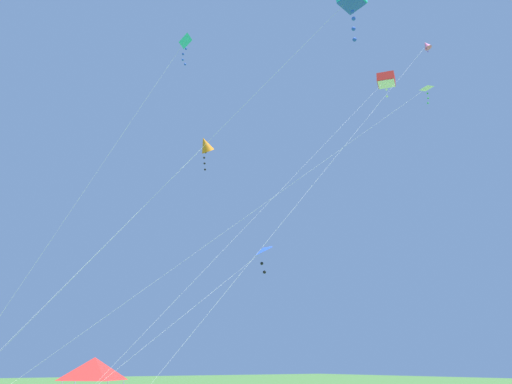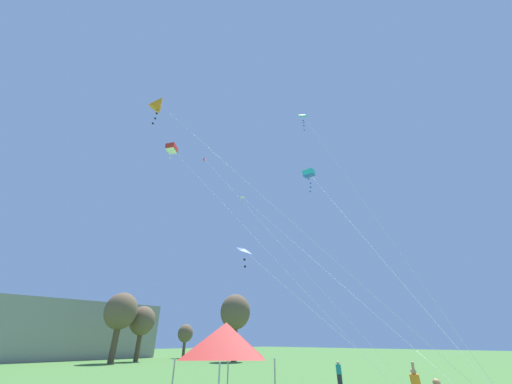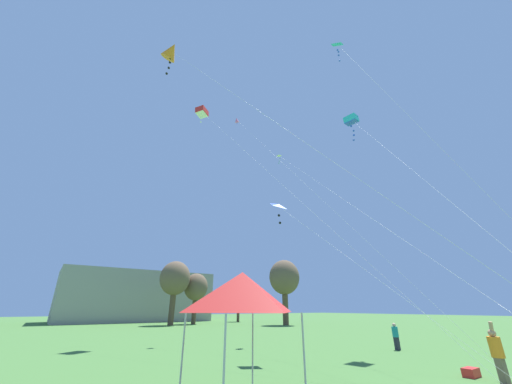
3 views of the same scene
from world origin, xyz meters
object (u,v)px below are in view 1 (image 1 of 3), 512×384
object	(u,v)px
kite_orange_diamond_2	(205,145)
kite_white_delta_3	(415,97)
kite_blue_delta_5	(262,251)
festival_tent	(94,369)
kite_cyan_delta_6	(182,47)
kite_red_box_0	(386,80)
kite_pink_diamond_1	(425,47)

from	to	relation	value
kite_orange_diamond_2	kite_white_delta_3	xyz separation A→B (m)	(13.09, 5.23, -0.85)
kite_orange_diamond_2	kite_blue_delta_5	world-z (taller)	kite_orange_diamond_2
festival_tent	kite_cyan_delta_6	size ratio (longest dim) A/B	0.19
kite_blue_delta_5	kite_cyan_delta_6	xyz separation A→B (m)	(0.82, -5.25, 9.22)
kite_red_box_0	festival_tent	bearing A→B (deg)	-107.15
kite_white_delta_3	kite_cyan_delta_6	bearing A→B (deg)	-112.40
kite_red_box_0	kite_pink_diamond_1	bearing A→B (deg)	-11.19
kite_pink_diamond_1	kite_blue_delta_5	xyz separation A→B (m)	(-3.13, -10.74, -14.18)
festival_tent	kite_pink_diamond_1	distance (m)	27.33
kite_blue_delta_5	kite_orange_diamond_2	bearing A→B (deg)	174.89
festival_tent	kite_white_delta_3	bearing A→B (deg)	44.92
kite_blue_delta_5	kite_cyan_delta_6	bearing A→B (deg)	-81.16
kite_white_delta_3	kite_cyan_delta_6	xyz separation A→B (m)	(-4.60, -11.16, 1.34)
kite_pink_diamond_1	kite_cyan_delta_6	xyz separation A→B (m)	(-2.31, -15.99, -4.96)
kite_red_box_0	kite_blue_delta_5	world-z (taller)	kite_red_box_0
kite_white_delta_3	kite_cyan_delta_6	distance (m)	12.15
festival_tent	kite_orange_diamond_2	world-z (taller)	kite_orange_diamond_2
kite_red_box_0	kite_cyan_delta_6	bearing A→B (deg)	-84.00
kite_red_box_0	kite_blue_delta_5	bearing A→B (deg)	-85.30
kite_white_delta_3	kite_pink_diamond_1	bearing A→B (deg)	115.39
kite_white_delta_3	kite_blue_delta_5	world-z (taller)	kite_white_delta_3
festival_tent	kite_orange_diamond_2	bearing A→B (deg)	102.13
kite_red_box_0	kite_cyan_delta_6	size ratio (longest dim) A/B	1.26
kite_cyan_delta_6	festival_tent	bearing A→B (deg)	-175.90
festival_tent	kite_red_box_0	xyz separation A→B (m)	(5.34, 17.30, 19.52)
kite_orange_diamond_2	kite_cyan_delta_6	distance (m)	10.37
kite_orange_diamond_2	kite_white_delta_3	size ratio (longest dim) A/B	0.89
kite_orange_diamond_2	kite_white_delta_3	bearing A→B (deg)	21.79
kite_orange_diamond_2	kite_cyan_delta_6	world-z (taller)	kite_cyan_delta_6
kite_orange_diamond_2	kite_blue_delta_5	size ratio (longest dim) A/B	1.62
festival_tent	kite_pink_diamond_1	size ratio (longest dim) A/B	0.15
kite_blue_delta_5	festival_tent	bearing A→B (deg)	-137.54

